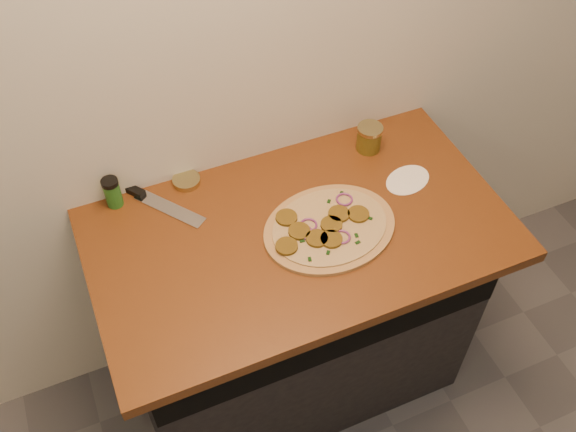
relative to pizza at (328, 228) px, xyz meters
name	(u,v)px	position (x,y,z in m)	size (l,w,h in m)	color
cabinet	(294,309)	(-0.07, 0.07, -0.48)	(1.10, 0.60, 0.86)	black
countertop	(299,232)	(-0.07, 0.04, -0.03)	(1.20, 0.70, 0.04)	brown
pizza	(328,228)	(0.00, 0.00, 0.00)	(0.42, 0.42, 0.03)	tan
chefs_knife	(146,197)	(-0.45, 0.32, 0.00)	(0.23, 0.29, 0.02)	#B7BAC1
mason_jar_lid	(186,181)	(-0.32, 0.34, 0.00)	(0.09, 0.09, 0.02)	tan
salsa_jar	(369,138)	(0.26, 0.26, 0.03)	(0.08, 0.08, 0.09)	maroon
spice_shaker	(112,192)	(-0.54, 0.34, 0.04)	(0.05, 0.05, 0.10)	#24641F
flour_spill	(408,180)	(0.31, 0.08, -0.01)	(0.15, 0.15, 0.00)	white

